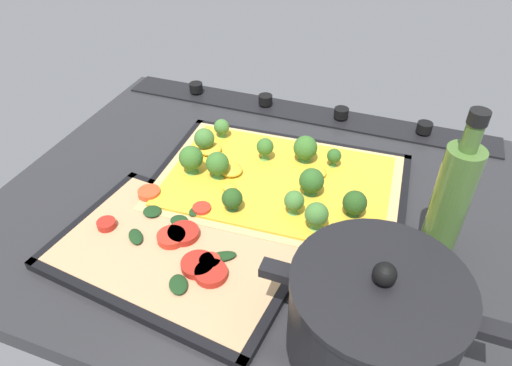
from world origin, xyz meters
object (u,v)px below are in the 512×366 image
at_px(broccoli_pizza, 274,179).
at_px(oil_bottle, 450,201).
at_px(veggie_pizza_back, 177,248).
at_px(baking_tray_back, 177,254).
at_px(baking_tray_front, 278,187).
at_px(cooking_pot, 374,316).

height_order(broccoli_pizza, oil_bottle, oil_bottle).
xyz_separation_m(veggie_pizza_back, oil_bottle, (-0.33, -0.13, 0.08)).
bearing_deg(veggie_pizza_back, baking_tray_back, 82.92).
height_order(veggie_pizza_back, oil_bottle, oil_bottle).
distance_m(baking_tray_front, broccoli_pizza, 0.02).
height_order(broccoli_pizza, baking_tray_back, broccoli_pizza).
bearing_deg(broccoli_pizza, baking_tray_front, -164.36).
relative_size(cooking_pot, oil_bottle, 1.16).
xyz_separation_m(baking_tray_front, oil_bottle, (-0.24, 0.05, 0.09)).
bearing_deg(broccoli_pizza, oil_bottle, 168.02).
height_order(baking_tray_back, veggie_pizza_back, veggie_pizza_back).
bearing_deg(oil_bottle, baking_tray_back, 21.53).
bearing_deg(oil_bottle, veggie_pizza_back, 21.16).
xyz_separation_m(baking_tray_front, veggie_pizza_back, (0.08, 0.18, 0.01)).
xyz_separation_m(baking_tray_front, broccoli_pizza, (0.01, 0.00, 0.02)).
height_order(cooking_pot, oil_bottle, oil_bottle).
bearing_deg(oil_bottle, broccoli_pizza, -11.98).
height_order(broccoli_pizza, cooking_pot, cooking_pot).
height_order(baking_tray_back, oil_bottle, oil_bottle).
distance_m(veggie_pizza_back, oil_bottle, 0.36).
relative_size(broccoli_pizza, cooking_pot, 1.51).
distance_m(baking_tray_back, veggie_pizza_back, 0.01).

